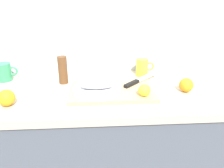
{
  "coord_description": "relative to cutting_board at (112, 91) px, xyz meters",
  "views": [
    {
      "loc": [
        0.09,
        -1.12,
        1.39
      ],
      "look_at": [
        0.16,
        -0.05,
        0.95
      ],
      "focal_mm": 36.55,
      "sensor_mm": 36.0,
      "label": 1
    }
  ],
  "objects": [
    {
      "name": "chef_knife",
      "position": [
        0.15,
        0.09,
        0.02
      ],
      "size": [
        0.23,
        0.22,
        0.02
      ],
      "rotation": [
        0.0,
        0.0,
        0.78
      ],
      "color": "silver",
      "rests_on": "cutting_board"
    },
    {
      "name": "kitchen_counter",
      "position": [
        -0.16,
        0.05,
        -0.46
      ],
      "size": [
        2.0,
        0.6,
        0.9
      ],
      "color": "#4C5159",
      "rests_on": "ground_plane"
    },
    {
      "name": "white_plate",
      "position": [
        -0.08,
        -0.01,
        0.02
      ],
      "size": [
        0.24,
        0.24,
        0.01
      ],
      "primitive_type": "cylinder",
      "color": "white",
      "rests_on": "cutting_board"
    },
    {
      "name": "lemon_0",
      "position": [
        0.15,
        -0.09,
        0.04
      ],
      "size": [
        0.06,
        0.06,
        0.06
      ],
      "primitive_type": "sphere",
      "color": "yellow",
      "rests_on": "cutting_board"
    },
    {
      "name": "coffee_mug_1",
      "position": [
        -0.62,
        0.22,
        0.04
      ],
      "size": [
        0.13,
        0.09,
        0.1
      ],
      "color": "#338C59",
      "rests_on": "kitchen_counter"
    },
    {
      "name": "orange_3",
      "position": [
        0.39,
        -0.01,
        0.03
      ],
      "size": [
        0.07,
        0.07,
        0.07
      ],
      "primitive_type": "sphere",
      "color": "orange",
      "rests_on": "kitchen_counter"
    },
    {
      "name": "orange_2",
      "position": [
        -0.49,
        -0.11,
        0.03
      ],
      "size": [
        0.08,
        0.08,
        0.08
      ],
      "primitive_type": "sphere",
      "color": "orange",
      "rests_on": "kitchen_counter"
    },
    {
      "name": "fish_fillet",
      "position": [
        -0.08,
        -0.01,
        0.04
      ],
      "size": [
        0.18,
        0.08,
        0.04
      ],
      "primitive_type": "ellipsoid",
      "color": "gray",
      "rests_on": "white_plate"
    },
    {
      "name": "cutting_board",
      "position": [
        0.0,
        0.0,
        0.0
      ],
      "size": [
        0.43,
        0.27,
        0.02
      ],
      "primitive_type": "cube",
      "color": "tan",
      "rests_on": "kitchen_counter"
    },
    {
      "name": "coffee_mug_0",
      "position": [
        0.2,
        0.25,
        0.04
      ],
      "size": [
        0.11,
        0.07,
        0.11
      ],
      "color": "yellow",
      "rests_on": "kitchen_counter"
    },
    {
      "name": "back_wall",
      "position": [
        -0.16,
        0.37,
        0.34
      ],
      "size": [
        3.2,
        0.05,
        2.5
      ],
      "primitive_type": "cube",
      "color": "silver",
      "rests_on": "ground_plane"
    },
    {
      "name": "pepper_mill",
      "position": [
        -0.27,
        0.16,
        0.07
      ],
      "size": [
        0.05,
        0.05,
        0.16
      ],
      "primitive_type": "cylinder",
      "color": "brown",
      "rests_on": "kitchen_counter"
    }
  ]
}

